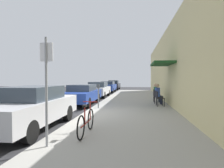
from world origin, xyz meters
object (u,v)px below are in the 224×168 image
object	(u,v)px
parking_meter	(98,94)
cafe_chair_0	(159,98)
parked_car_1	(82,94)
parked_car_3	(108,87)
cafe_chair_2	(156,95)
bicycle_0	(86,122)
parked_car_0	(31,107)
seated_patron_1	(158,93)
seated_patron_2	(156,92)
parked_car_4	(114,85)
street_sign	(46,83)
cafe_chair_1	(157,96)
parked_car_2	(98,89)

from	to	relation	value
parking_meter	cafe_chair_0	xyz separation A→B (m)	(3.37, 1.22, -0.26)
parked_car_1	parked_car_3	world-z (taller)	parked_car_3
parked_car_1	parking_meter	world-z (taller)	parking_meter
cafe_chair_0	cafe_chair_2	world-z (taller)	same
parked_car_3	cafe_chair_2	xyz separation A→B (m)	(4.92, -10.03, -0.12)
parking_meter	bicycle_0	xyz separation A→B (m)	(0.61, -4.68, -0.41)
parked_car_0	parked_car_3	distance (m)	17.14
bicycle_0	seated_patron_1	distance (m)	7.29
bicycle_0	seated_patron_2	bearing A→B (deg)	70.25
parked_car_1	seated_patron_2	distance (m)	5.10
parked_car_4	parking_meter	distance (m)	19.32
street_sign	bicycle_0	xyz separation A→B (m)	(0.66, 1.09, -1.16)
parked_car_0	bicycle_0	xyz separation A→B (m)	(2.16, -0.73, -0.28)
parked_car_1	parked_car_3	size ratio (longest dim) A/B	1.00
parked_car_4	cafe_chair_0	size ratio (longest dim) A/B	5.06
cafe_chair_1	cafe_chair_2	xyz separation A→B (m)	(-0.00, 1.14, 0.00)
parked_car_2	seated_patron_2	world-z (taller)	parked_car_2
parked_car_3	street_sign	distance (m)	19.04
parked_car_2	bicycle_0	distance (m)	12.15
parked_car_3	cafe_chair_2	bearing A→B (deg)	-63.87
parking_meter	bicycle_0	bearing A→B (deg)	-82.54
parked_car_0	parked_car_3	size ratio (longest dim) A/B	1.00
cafe_chair_2	seated_patron_1	bearing A→B (deg)	-86.91
parking_meter	seated_patron_2	world-z (taller)	parking_meter
street_sign	cafe_chair_1	world-z (taller)	street_sign
seated_patron_1	cafe_chair_2	bearing A→B (deg)	93.09
parked_car_4	cafe_chair_2	distance (m)	16.83
cafe_chair_2	seated_patron_2	size ratio (longest dim) A/B	0.67
parked_car_1	bicycle_0	distance (m)	7.07
seated_patron_1	parked_car_0	bearing A→B (deg)	-129.75
cafe_chair_0	seated_patron_1	bearing A→B (deg)	85.78
seated_patron_2	cafe_chair_0	bearing A→B (deg)	-91.76
parked_car_3	seated_patron_1	bearing A→B (deg)	-65.93
parked_car_4	cafe_chair_1	world-z (taller)	parked_car_4
cafe_chair_1	parked_car_2	bearing A→B (deg)	133.19
parked_car_1	parked_car_0	bearing A→B (deg)	-90.00
cafe_chair_2	street_sign	bearing A→B (deg)	-110.95
parked_car_4	street_sign	bearing A→B (deg)	-86.57
parking_meter	street_sign	size ratio (longest dim) A/B	0.51
parked_car_3	parked_car_0	bearing A→B (deg)	-90.00
parked_car_0	parked_car_2	distance (m)	11.22
street_sign	cafe_chair_2	bearing A→B (deg)	69.05
parked_car_0	bicycle_0	world-z (taller)	parked_car_0
parked_car_2	bicycle_0	size ratio (longest dim) A/B	2.57
parked_car_3	parked_car_4	world-z (taller)	parked_car_4
street_sign	cafe_chair_1	bearing A→B (deg)	66.30
parking_meter	seated_patron_1	world-z (taller)	parking_meter
cafe_chair_1	cafe_chair_0	bearing A→B (deg)	-90.08
bicycle_0	cafe_chair_0	bearing A→B (deg)	64.98
street_sign	cafe_chair_0	bearing A→B (deg)	63.94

